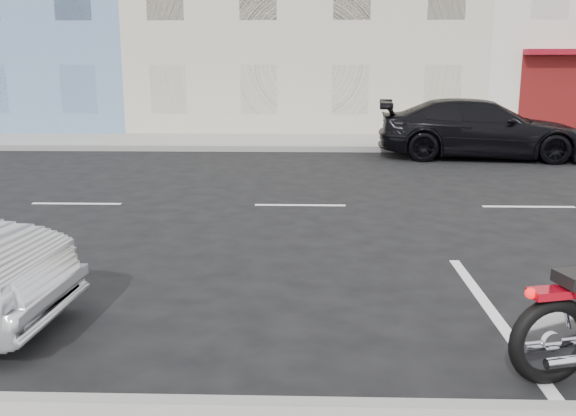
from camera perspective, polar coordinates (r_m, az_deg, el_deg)
name	(u,v)px	position (r m, az deg, el deg)	size (l,w,h in m)	color
ground	(414,206)	(11.49, 11.12, 0.17)	(120.00, 120.00, 0.00)	black
sidewalk_far	(207,142)	(20.15, -7.19, 5.88)	(80.00, 3.40, 0.15)	gray
curb_far	(198,149)	(18.49, -8.01, 5.26)	(80.00, 0.12, 0.16)	gray
car_far	(481,129)	(17.69, 16.75, 6.77)	(2.16, 5.32, 1.54)	black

